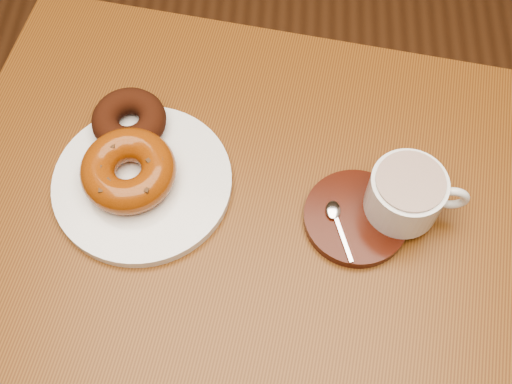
# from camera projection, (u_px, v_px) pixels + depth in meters

# --- Properties ---
(cafe_table) EXTENTS (0.87, 0.70, 0.74)m
(cafe_table) POSITION_uv_depth(u_px,v_px,m) (242.00, 235.00, 0.95)
(cafe_table) COLOR brown
(cafe_table) RESTS_ON ground
(donut_plate) EXTENTS (0.25, 0.25, 0.01)m
(donut_plate) POSITION_uv_depth(u_px,v_px,m) (143.00, 182.00, 0.85)
(donut_plate) COLOR white
(donut_plate) RESTS_ON cafe_table
(donut_cinnamon) EXTENTS (0.12, 0.12, 0.04)m
(donut_cinnamon) POSITION_uv_depth(u_px,v_px,m) (129.00, 120.00, 0.86)
(donut_cinnamon) COLOR #38160B
(donut_cinnamon) RESTS_ON donut_plate
(donut_caramel) EXTENTS (0.16, 0.16, 0.05)m
(donut_caramel) POSITION_uv_depth(u_px,v_px,m) (128.00, 170.00, 0.82)
(donut_caramel) COLOR #893F0F
(donut_caramel) RESTS_ON donut_plate
(saucer) EXTENTS (0.15, 0.15, 0.01)m
(saucer) POSITION_uv_depth(u_px,v_px,m) (356.00, 218.00, 0.82)
(saucer) COLOR #381007
(saucer) RESTS_ON cafe_table
(coffee_cup) EXTENTS (0.13, 0.09, 0.07)m
(coffee_cup) POSITION_uv_depth(u_px,v_px,m) (407.00, 194.00, 0.79)
(coffee_cup) COLOR white
(coffee_cup) RESTS_ON saucer
(teaspoon) EXTENTS (0.03, 0.08, 0.01)m
(teaspoon) POSITION_uv_depth(u_px,v_px,m) (335.00, 216.00, 0.81)
(teaspoon) COLOR silver
(teaspoon) RESTS_ON saucer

